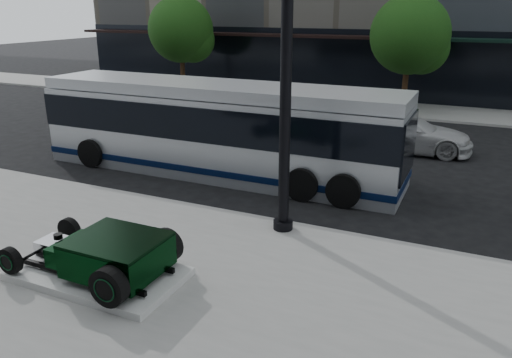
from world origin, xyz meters
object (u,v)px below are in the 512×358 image
at_px(hot_rod, 109,254).
at_px(white_sedan, 404,132).
at_px(lamppost, 286,61).
at_px(transit_bus, 217,128).

height_order(hot_rod, white_sedan, white_sedan).
relative_size(hot_rod, white_sedan, 0.65).
bearing_deg(hot_rod, lamppost, 59.28).
distance_m(lamppost, transit_bus, 5.73).
xyz_separation_m(lamppost, transit_bus, (-3.70, 3.52, -2.61)).
height_order(lamppost, transit_bus, lamppost).
distance_m(hot_rod, white_sedan, 12.88).
bearing_deg(lamppost, white_sedan, 80.67).
distance_m(lamppost, white_sedan, 9.45).
bearing_deg(hot_rod, transit_bus, 102.03).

